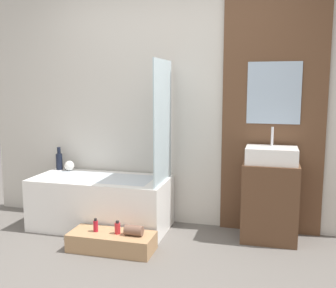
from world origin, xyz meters
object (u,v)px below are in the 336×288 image
Objects in this scene: bathtub at (101,202)px; wooden_step_bench at (112,242)px; bottle_soap_secondary at (117,228)px; bottle_soap_primary at (96,226)px; sink at (271,155)px; vase_round_light at (69,166)px; vase_tall_dark at (59,160)px.

wooden_step_bench is (0.33, -0.52, -0.19)m from bathtub.
bottle_soap_secondary is (0.06, -0.00, 0.13)m from wooden_step_bench.
bottle_soap_primary is (-0.15, 0.00, 0.13)m from wooden_step_bench.
bathtub is 11.79× the size of bottle_soap_secondary.
sink is 2.17m from vase_round_light.
vase_tall_dark is 2.16× the size of bottle_soap_secondary.
sink reaches higher than bottle_soap_secondary.
vase_tall_dark is 1.32m from bottle_soap_secondary.
sink reaches higher than vase_round_light.
sink is 3.91× the size of bottle_soap_primary.
sink is at bearing -3.36° from vase_tall_dark.
vase_tall_dark is at bearing 158.28° from bathtub.
wooden_step_bench is 3.00× the size of vase_tall_dark.
bathtub is at bearing -176.33° from sink.
wooden_step_bench is 1.63× the size of sink.
vase_tall_dark is 2.12× the size of bottle_soap_primary.
vase_round_light is at bearing -8.05° from vase_tall_dark.
vase_round_light is (-0.80, 0.74, 0.50)m from wooden_step_bench.
bottle_soap_secondary is (0.39, -0.52, -0.05)m from bathtub.
bathtub is 0.55m from bottle_soap_primary.
bottle_soap_primary reaches higher than wooden_step_bench.
vase_tall_dark reaches higher than wooden_step_bench.
bottle_soap_secondary is at bearing -0.00° from bottle_soap_primary.
vase_tall_dark is 2.33× the size of vase_round_light.
vase_round_light reaches higher than bathtub.
vase_round_light is at bearing 176.93° from sink.
sink is at bearing -3.07° from vase_round_light.
wooden_step_bench is 1.33m from vase_tall_dark.
bathtub reaches higher than wooden_step_bench.
vase_round_light is 1.05m from bottle_soap_primary.
sink is at bearing 24.77° from wooden_step_bench.
bathtub is 1.82× the size of wooden_step_bench.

